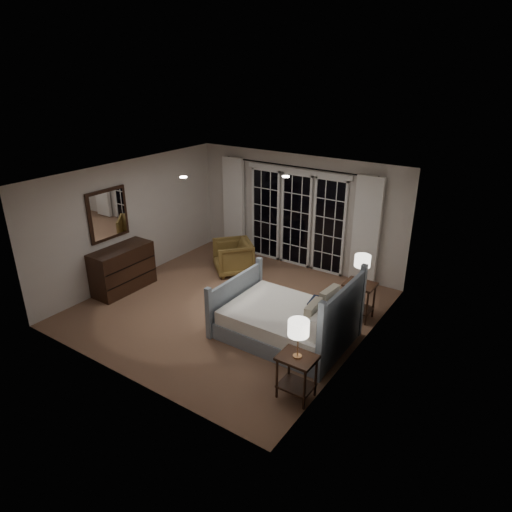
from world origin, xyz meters
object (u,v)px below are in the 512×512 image
Objects in this scene: bed at (288,321)px; lamp_left at (299,329)px; nightstand_right at (359,295)px; lamp_right at (362,261)px; armchair at (233,257)px; nightstand_left at (297,370)px; dresser at (123,269)px.

lamp_left is (0.84, -1.21, 0.78)m from bed.
bed is 3.04× the size of nightstand_right.
bed is 1.66m from lamp_right.
armchair is (-2.32, 1.57, 0.05)m from bed.
lamp_right is at bearing 35.91° from armchair.
dresser is at bearing 168.88° from nightstand_left.
dresser is at bearing -159.83° from lamp_right.
bed is at bearing -119.10° from nightstand_right.
nightstand_left is at bearing 0.18° from armchair.
bed is at bearing 124.66° from lamp_left.
nightstand_left is 0.82× the size of armchair.
armchair reaches higher than nightstand_left.
lamp_left is at bearing 0.18° from armchair.
lamp_right is 4.69m from dresser.
armchair is at bearing 145.88° from bed.
lamp_left is 4.62m from dresser.
nightstand_left is 4.21m from armchair.
dresser is at bearing -83.47° from armchair.
dresser is at bearing -159.83° from nightstand_right.
dresser is (-4.49, 0.88, 0.02)m from nightstand_left.
armchair is (-3.02, 0.30, -0.75)m from lamp_right.
lamp_right is (-0.13, 2.48, 0.02)m from lamp_left.
nightstand_left is at bearing -55.34° from bed.
nightstand_left is 2.49m from nightstand_right.
nightstand_right is 0.66m from lamp_right.
nightstand_left is (0.84, -1.21, 0.12)m from bed.
lamp_right is at bearing 93.05° from nightstand_left.
nightstand_right is 1.25× the size of lamp_left.
lamp_right reaches higher than armchair.
bed is 3.67m from dresser.
armchair is (-3.16, 2.78, -0.07)m from nightstand_left.
nightstand_right is 1.28× the size of lamp_right.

